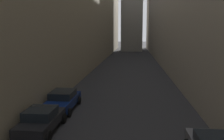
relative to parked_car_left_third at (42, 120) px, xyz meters
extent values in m
plane|color=#232326|center=(4.40, 29.41, -0.74)|extent=(264.00, 264.00, 0.00)
cube|color=gray|center=(-8.17, 31.41, 9.05)|extent=(14.13, 108.00, 19.59)
cube|color=black|center=(0.00, 0.04, -0.11)|extent=(1.72, 4.29, 0.58)
cube|color=black|center=(0.00, -0.11, 0.43)|extent=(1.58, 1.84, 0.51)
cylinder|color=black|center=(-0.86, 1.50, -0.40)|extent=(0.22, 0.68, 0.68)
cylinder|color=black|center=(0.86, 1.50, -0.40)|extent=(0.22, 0.68, 0.68)
cylinder|color=black|center=(-0.86, -1.42, -0.40)|extent=(0.22, 0.68, 0.68)
cylinder|color=black|center=(0.86, -1.42, -0.40)|extent=(0.22, 0.68, 0.68)
cube|color=navy|center=(0.00, 4.27, -0.12)|extent=(1.77, 4.56, 0.62)
cube|color=black|center=(0.00, 4.35, 0.44)|extent=(1.63, 2.18, 0.50)
cylinder|color=black|center=(-0.89, 5.82, -0.43)|extent=(0.22, 0.63, 0.63)
cylinder|color=black|center=(0.89, 5.82, -0.43)|extent=(0.22, 0.63, 0.63)
cylinder|color=black|center=(-0.89, 2.72, -0.43)|extent=(0.22, 0.63, 0.63)
cylinder|color=black|center=(0.89, 2.72, -0.43)|extent=(0.22, 0.63, 0.63)
camera|label=1|loc=(5.28, -13.36, 4.94)|focal=39.90mm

